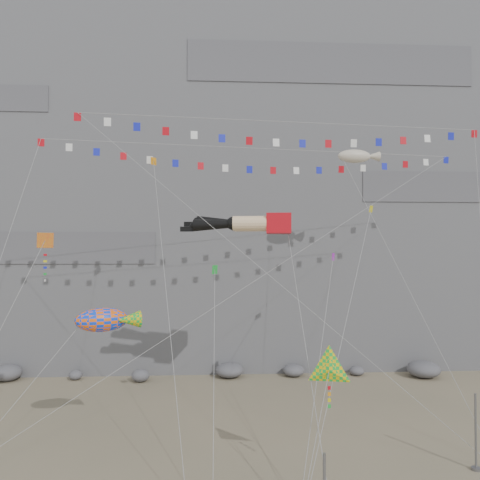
{
  "coord_description": "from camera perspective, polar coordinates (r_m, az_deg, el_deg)",
  "views": [
    {
      "loc": [
        -1.51,
        -26.51,
        11.73
      ],
      "look_at": [
        0.52,
        9.0,
        12.54
      ],
      "focal_mm": 35.0,
      "sensor_mm": 36.0,
      "label": 1
    }
  ],
  "objects": [
    {
      "name": "ground",
      "position": [
        29.03,
        -0.01,
        -25.14
      ],
      "size": [
        120.0,
        120.0,
        0.0
      ],
      "primitive_type": "plane",
      "color": "gray",
      "rests_on": "ground"
    },
    {
      "name": "cliff",
      "position": [
        60.02,
        -1.79,
        11.46
      ],
      "size": [
        80.0,
        28.0,
        50.0
      ],
      "primitive_type": "cube",
      "color": "slate",
      "rests_on": "ground"
    },
    {
      "name": "talus_boulders",
      "position": [
        44.94,
        -1.29,
        -15.65
      ],
      "size": [
        60.0,
        3.0,
        1.2
      ],
      "primitive_type": null,
      "color": "slate",
      "rests_on": "ground"
    },
    {
      "name": "anchor_pole_right",
      "position": [
        29.82,
        26.8,
        -20.15
      ],
      "size": [
        0.12,
        0.12,
        4.07
      ],
      "primitive_type": "cylinder",
      "color": "slate",
      "rests_on": "ground"
    },
    {
      "name": "legs_kite",
      "position": [
        31.56,
        1.04,
        1.97
      ],
      "size": [
        7.55,
        15.57,
        19.22
      ],
      "rotation": [
        0.0,
        0.0,
        -0.13
      ],
      "color": "red",
      "rests_on": "ground"
    },
    {
      "name": "flag_banner_upper",
      "position": [
        36.87,
        2.58,
        11.05
      ],
      "size": [
        33.47,
        15.15,
        29.21
      ],
      "color": "red",
      "rests_on": "ground"
    },
    {
      "name": "flag_banner_lower",
      "position": [
        33.49,
        6.06,
        14.08
      ],
      "size": [
        28.02,
        8.99,
        24.06
      ],
      "color": "red",
      "rests_on": "ground"
    },
    {
      "name": "harlequin_kite",
      "position": [
        29.42,
        -22.69,
        -0.11
      ],
      "size": [
        4.87,
        6.62,
        14.06
      ],
      "color": "red",
      "rests_on": "ground"
    },
    {
      "name": "fish_windsock",
      "position": [
        28.45,
        -16.49,
        -9.33
      ],
      "size": [
        8.7,
        6.59,
        11.34
      ],
      "color": "#FF5E0D",
      "rests_on": "ground"
    },
    {
      "name": "delta_kite",
      "position": [
        23.85,
        10.82,
        -15.31
      ],
      "size": [
        3.36,
        3.51,
        7.61
      ],
      "color": "#E7B90B",
      "rests_on": "ground"
    },
    {
      "name": "blimp_windsock",
      "position": [
        39.21,
        13.78,
        9.82
      ],
      "size": [
        6.44,
        11.95,
        22.75
      ],
      "color": "beige",
      "rests_on": "ground"
    },
    {
      "name": "small_kite_a",
      "position": [
        34.72,
        -10.45,
        8.97
      ],
      "size": [
        3.91,
        13.65,
        22.57
      ],
      "color": "orange",
      "rests_on": "ground"
    },
    {
      "name": "small_kite_b",
      "position": [
        32.56,
        11.25,
        -2.37
      ],
      "size": [
        4.83,
        10.66,
        15.64
      ],
      "color": "purple",
      "rests_on": "ground"
    },
    {
      "name": "small_kite_c",
      "position": [
        29.64,
        -3.09,
        -3.88
      ],
      "size": [
        1.24,
        10.42,
        14.29
      ],
      "color": "green",
      "rests_on": "ground"
    },
    {
      "name": "small_kite_d",
      "position": [
        34.78,
        15.57,
        3.14
      ],
      "size": [
        8.2,
        13.48,
        20.93
      ],
      "color": "yellow",
      "rests_on": "ground"
    }
  ]
}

